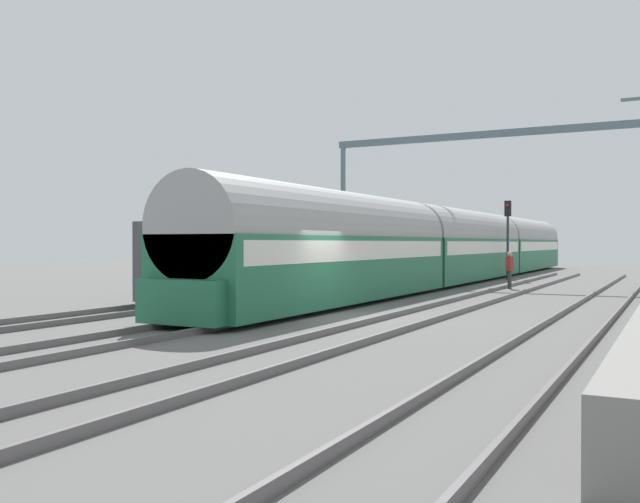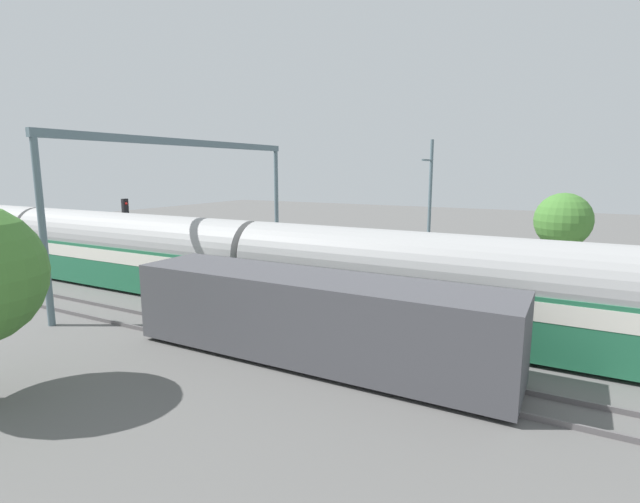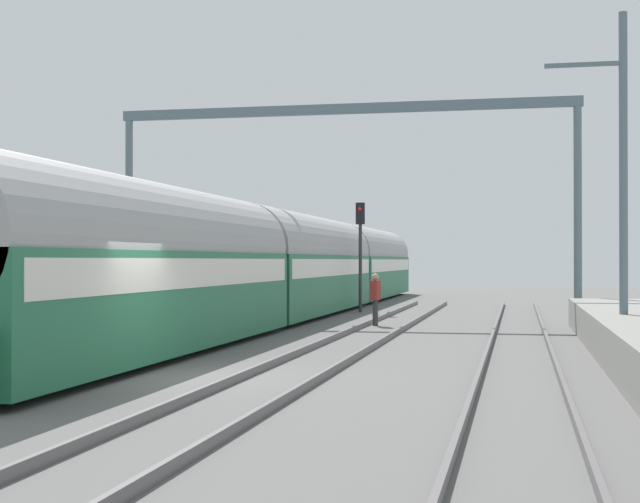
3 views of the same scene
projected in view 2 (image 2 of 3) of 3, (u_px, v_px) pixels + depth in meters
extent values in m
plane|color=#5E5D5B|center=(531.00, 333.00, 18.46)|extent=(120.00, 120.00, 0.00)
cube|color=#5D595A|center=(506.00, 411.00, 12.38)|extent=(0.08, 60.00, 0.16)
cube|color=#5D595A|center=(513.00, 389.00, 13.62)|extent=(0.08, 60.00, 0.16)
cube|color=#5D595A|center=(523.00, 356.00, 16.01)|extent=(0.08, 60.00, 0.16)
cube|color=#5D595A|center=(527.00, 343.00, 17.25)|extent=(0.08, 60.00, 0.16)
cube|color=#5D595A|center=(534.00, 322.00, 19.64)|extent=(0.08, 60.00, 0.16)
cube|color=#5D595A|center=(537.00, 312.00, 20.88)|extent=(0.08, 60.00, 0.16)
cube|color=#5D595A|center=(541.00, 298.00, 23.27)|extent=(0.08, 60.00, 0.16)
cube|color=#5D595A|center=(543.00, 291.00, 24.51)|extent=(0.08, 60.00, 0.16)
cube|color=gray|center=(510.00, 269.00, 28.07)|extent=(4.40, 28.00, 0.90)
cube|color=#236B47|center=(428.00, 303.00, 18.07)|extent=(2.90, 16.00, 2.20)
cube|color=silver|center=(429.00, 287.00, 17.96)|extent=(2.93, 15.36, 0.64)
cylinder|color=#9D9D9D|center=(430.00, 270.00, 17.85)|extent=(2.84, 16.00, 2.84)
cube|color=#236B47|center=(131.00, 263.00, 25.76)|extent=(2.90, 16.00, 2.20)
cube|color=silver|center=(131.00, 252.00, 25.65)|extent=(2.93, 15.36, 0.64)
cylinder|color=#9D9D9D|center=(130.00, 240.00, 25.54)|extent=(2.84, 16.00, 2.84)
cube|color=#47474C|center=(313.00, 316.00, 15.65)|extent=(2.80, 13.00, 2.70)
cube|color=black|center=(313.00, 354.00, 15.87)|extent=(2.52, 11.96, 0.10)
cylinder|color=#373737|center=(254.00, 275.00, 26.60)|extent=(0.21, 0.21, 0.85)
cube|color=maroon|center=(254.00, 262.00, 26.47)|extent=(0.32, 0.44, 0.64)
sphere|color=tan|center=(253.00, 255.00, 26.40)|extent=(0.24, 0.24, 0.24)
cylinder|color=#2D2D33|center=(128.00, 244.00, 28.52)|extent=(0.14, 0.14, 3.67)
cube|color=black|center=(125.00, 206.00, 28.13)|extent=(0.36, 0.20, 0.90)
sphere|color=red|center=(126.00, 203.00, 28.04)|extent=(0.16, 0.16, 0.16)
cylinder|color=slate|center=(43.00, 234.00, 18.78)|extent=(0.28, 0.28, 7.50)
cylinder|color=slate|center=(276.00, 206.00, 33.13)|extent=(0.28, 0.28, 7.50)
cube|color=slate|center=(189.00, 143.00, 25.28)|extent=(16.98, 0.24, 0.36)
cylinder|color=slate|center=(430.00, 208.00, 28.39)|extent=(0.20, 0.20, 8.00)
cube|color=slate|center=(427.00, 160.00, 27.14)|extent=(1.80, 0.10, 0.10)
cylinder|color=#4C3826|center=(560.00, 256.00, 29.82)|extent=(0.36, 0.36, 1.87)
sphere|color=#437C31|center=(563.00, 220.00, 29.44)|extent=(3.42, 3.42, 3.42)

